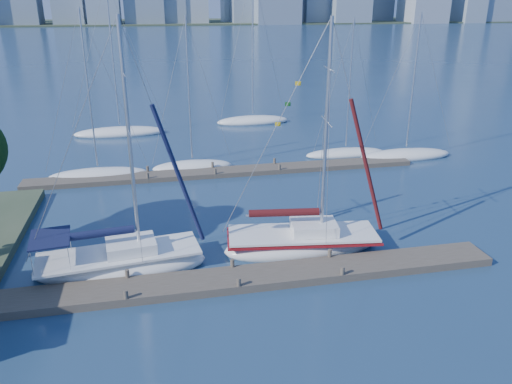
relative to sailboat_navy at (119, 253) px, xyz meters
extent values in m
plane|color=#172B4B|center=(5.39, -2.37, -0.97)|extent=(700.00, 700.00, 0.00)
cube|color=#4C4438|center=(5.39, -2.37, -0.77)|extent=(26.00, 2.00, 0.40)
cube|color=#4C4438|center=(7.39, 13.63, -0.79)|extent=(30.00, 1.80, 0.36)
cube|color=#38472D|center=(5.39, 317.63, -0.97)|extent=(800.00, 100.00, 1.50)
ellipsoid|color=white|center=(0.00, 0.00, -0.72)|extent=(8.68, 3.74, 1.48)
cube|color=white|center=(0.00, 0.00, -0.04)|extent=(8.04, 3.44, 0.12)
cube|color=white|center=(0.58, 0.07, 0.31)|extent=(2.56, 2.06, 0.54)
cylinder|color=silver|center=(0.97, 0.12, 5.55)|extent=(0.18, 0.18, 11.07)
cylinder|color=silver|center=(-1.00, -0.12, 1.10)|extent=(3.97, 0.57, 0.10)
cylinder|color=#101635|center=(-1.00, -0.12, 1.19)|extent=(3.69, 0.83, 0.39)
cube|color=#101635|center=(-3.01, -0.36, 1.29)|extent=(2.04, 2.54, 0.08)
ellipsoid|color=white|center=(9.49, 0.34, -0.72)|extent=(8.79, 3.88, 1.49)
cube|color=white|center=(9.49, 0.34, -0.03)|extent=(8.14, 3.57, 0.12)
cube|color=white|center=(10.08, 0.26, 0.32)|extent=(2.60, 2.11, 0.55)
cylinder|color=silver|center=(10.48, 0.21, 5.49)|extent=(0.18, 0.18, 10.94)
cylinder|color=silver|center=(8.48, 0.48, 1.12)|extent=(4.01, 0.63, 0.10)
cylinder|color=#410E0E|center=(8.48, 0.48, 1.22)|extent=(3.73, 0.88, 0.40)
cube|color=maroon|center=(9.49, 0.34, -0.19)|extent=(8.34, 3.71, 0.10)
ellipsoid|color=white|center=(-2.29, 14.89, -0.78)|extent=(7.54, 3.04, 1.03)
cylinder|color=silver|center=(-2.29, 14.89, 5.58)|extent=(0.11, 0.11, 11.24)
ellipsoid|color=white|center=(4.89, 15.34, -0.78)|extent=(6.61, 3.27, 1.05)
cylinder|color=silver|center=(4.89, 15.34, 5.32)|extent=(0.12, 0.12, 10.67)
ellipsoid|color=white|center=(18.23, 16.45, -0.80)|extent=(7.34, 4.23, 0.96)
cylinder|color=silver|center=(18.23, 16.45, 5.14)|extent=(0.10, 0.10, 10.48)
ellipsoid|color=white|center=(23.00, 14.71, -0.76)|extent=(8.19, 2.39, 1.16)
cylinder|color=silver|center=(23.00, 14.71, 5.44)|extent=(0.13, 0.13, 10.73)
ellipsoid|color=white|center=(-1.26, 27.83, -0.75)|extent=(9.00, 2.49, 1.22)
cylinder|color=silver|center=(-1.26, 27.83, 6.78)|extent=(0.13, 0.13, 13.27)
ellipsoid|color=white|center=(12.79, 30.19, -0.75)|extent=(8.29, 4.98, 1.23)
cylinder|color=silver|center=(12.79, 30.19, 7.53)|extent=(0.13, 0.13, 14.78)
camera|label=1|loc=(2.15, -22.74, 11.57)|focal=35.00mm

